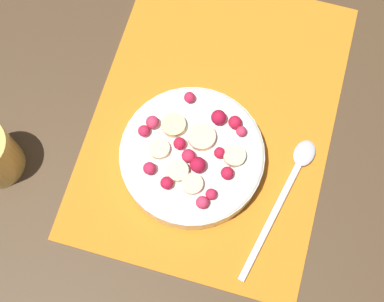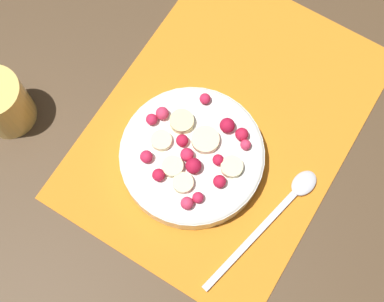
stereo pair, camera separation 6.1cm
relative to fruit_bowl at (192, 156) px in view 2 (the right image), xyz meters
name	(u,v)px [view 2 (the right image)]	position (x,y,z in m)	size (l,w,h in m)	color
ground_plane	(226,125)	(0.07, -0.01, -0.03)	(3.00, 3.00, 0.00)	#4C3823
placemat	(226,124)	(0.07, -0.01, -0.02)	(0.46, 0.33, 0.01)	orange
fruit_bowl	(192,156)	(0.00, 0.00, 0.00)	(0.19, 0.19, 0.05)	silver
spoon	(283,206)	(0.01, -0.14, -0.02)	(0.21, 0.07, 0.01)	silver
drinking_glass	(1,103)	(-0.08, 0.26, 0.01)	(0.07, 0.07, 0.08)	#F4CC66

